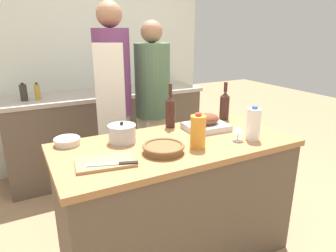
# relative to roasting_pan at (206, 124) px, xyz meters

# --- Properties ---
(ground_plane) EXTENTS (12.00, 12.00, 0.00)m
(ground_plane) POSITION_rel_roasting_pan_xyz_m (-0.32, -0.12, -0.92)
(ground_plane) COLOR #9E7A56
(kitchen_island) EXTENTS (1.58, 0.74, 0.87)m
(kitchen_island) POSITION_rel_roasting_pan_xyz_m (-0.32, -0.12, -0.48)
(kitchen_island) COLOR brown
(kitchen_island) RESTS_ON ground_plane
(back_counter) EXTENTS (2.17, 0.60, 0.92)m
(back_counter) POSITION_rel_roasting_pan_xyz_m (-0.32, 1.46, -0.45)
(back_counter) COLOR brown
(back_counter) RESTS_ON ground_plane
(back_wall) EXTENTS (2.67, 0.10, 2.55)m
(back_wall) POSITION_rel_roasting_pan_xyz_m (-0.32, 1.81, 0.36)
(back_wall) COLOR silver
(back_wall) RESTS_ON ground_plane
(roasting_pan) EXTENTS (0.32, 0.26, 0.12)m
(roasting_pan) POSITION_rel_roasting_pan_xyz_m (0.00, 0.00, 0.00)
(roasting_pan) COLOR #BCBCC1
(roasting_pan) RESTS_ON kitchen_island
(wicker_basket) EXTENTS (0.26, 0.26, 0.05)m
(wicker_basket) POSITION_rel_roasting_pan_xyz_m (-0.48, -0.24, -0.02)
(wicker_basket) COLOR brown
(wicker_basket) RESTS_ON kitchen_island
(cutting_board) EXTENTS (0.34, 0.23, 0.02)m
(cutting_board) POSITION_rel_roasting_pan_xyz_m (-0.83, -0.23, -0.04)
(cutting_board) COLOR #AD7F51
(cutting_board) RESTS_ON kitchen_island
(stock_pot) EXTENTS (0.18, 0.18, 0.14)m
(stock_pot) POSITION_rel_roasting_pan_xyz_m (-0.63, 0.05, 0.01)
(stock_pot) COLOR #B7B7BC
(stock_pot) RESTS_ON kitchen_island
(mixing_bowl) EXTENTS (0.17, 0.17, 0.05)m
(mixing_bowl) POSITION_rel_roasting_pan_xyz_m (-0.96, 0.16, -0.02)
(mixing_bowl) COLOR beige
(mixing_bowl) RESTS_ON kitchen_island
(juice_jug) EXTENTS (0.10, 0.10, 0.22)m
(juice_jug) POSITION_rel_roasting_pan_xyz_m (-0.25, -0.26, 0.06)
(juice_jug) COLOR orange
(juice_jug) RESTS_ON kitchen_island
(milk_jug) EXTENTS (0.09, 0.09, 0.23)m
(milk_jug) POSITION_rel_roasting_pan_xyz_m (0.16, -0.32, 0.06)
(milk_jug) COLOR white
(milk_jug) RESTS_ON kitchen_island
(wine_bottle_green) EXTENTS (0.08, 0.08, 0.31)m
(wine_bottle_green) POSITION_rel_roasting_pan_xyz_m (0.29, 0.15, 0.07)
(wine_bottle_green) COLOR #381E19
(wine_bottle_green) RESTS_ON kitchen_island
(wine_bottle_dark) EXTENTS (0.07, 0.07, 0.33)m
(wine_bottle_dark) POSITION_rel_roasting_pan_xyz_m (-0.20, 0.18, 0.08)
(wine_bottle_dark) COLOR #381E19
(wine_bottle_dark) RESTS_ON kitchen_island
(wine_glass_left) EXTENTS (0.07, 0.07, 0.11)m
(wine_glass_left) POSITION_rel_roasting_pan_xyz_m (0.06, -0.29, 0.03)
(wine_glass_left) COLOR silver
(wine_glass_left) RESTS_ON kitchen_island
(knife_chef) EXTENTS (0.27, 0.12, 0.01)m
(knife_chef) POSITION_rel_roasting_pan_xyz_m (-0.80, -0.30, -0.03)
(knife_chef) COLOR #B7B7BC
(knife_chef) RESTS_ON cutting_board
(condiment_bottle_tall) EXTENTS (0.05, 0.05, 0.17)m
(condiment_bottle_tall) POSITION_rel_roasting_pan_xyz_m (-1.01, 1.39, 0.08)
(condiment_bottle_tall) COLOR #B28E2D
(condiment_bottle_tall) RESTS_ON back_counter
(condiment_bottle_short) EXTENTS (0.07, 0.07, 0.17)m
(condiment_bottle_short) POSITION_rel_roasting_pan_xyz_m (-1.13, 1.41, 0.09)
(condiment_bottle_short) COLOR #332D28
(condiment_bottle_short) RESTS_ON back_counter
(person_cook_aproned) EXTENTS (0.33, 0.35, 1.80)m
(person_cook_aproned) POSITION_rel_roasting_pan_xyz_m (-0.46, 0.74, 0.10)
(person_cook_aproned) COLOR beige
(person_cook_aproned) RESTS_ON ground_plane
(person_cook_guest) EXTENTS (0.32, 0.32, 1.66)m
(person_cook_guest) POSITION_rel_roasting_pan_xyz_m (-0.08, 0.75, 0.01)
(person_cook_guest) COLOR beige
(person_cook_guest) RESTS_ON ground_plane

